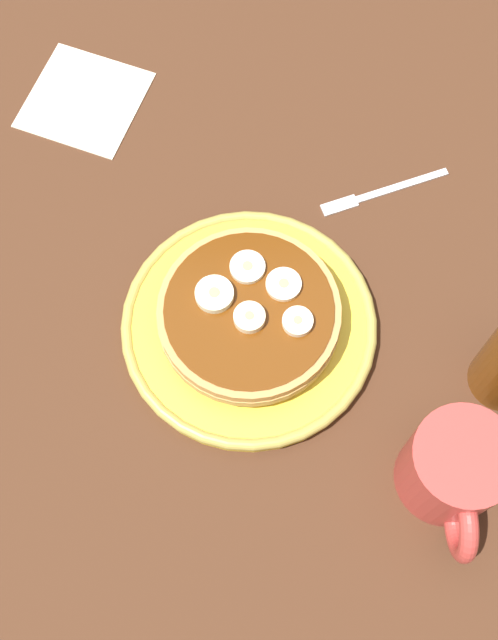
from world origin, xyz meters
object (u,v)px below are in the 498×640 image
banana_slice_1 (284,285)px  fork (377,193)px  coffee_mug (455,471)px  banana_slice_2 (250,267)px  napkin (84,99)px  banana_slice_4 (214,295)px  banana_slice_3 (298,322)px  banana_slice_0 (244,318)px  plate (249,326)px  pancake_stack (249,313)px

banana_slice_1 → fork: size_ratio=0.24×
banana_slice_1 → coffee_mug: (16.29, 12.70, -0.61)cm
banana_slice_2 → napkin: size_ratio=0.28×
banana_slice_1 → banana_slice_4: 5.95cm
banana_slice_2 → banana_slice_3: size_ratio=1.18×
banana_slice_1 → coffee_mug: bearing=38.0°
banana_slice_3 → fork: bearing=149.6°
banana_slice_4 → banana_slice_0: bearing=47.7°
banana_slice_2 → fork: size_ratio=0.24×
banana_slice_3 → napkin: (-26.81, -19.74, -5.02)cm
banana_slice_0 → banana_slice_4: 3.30cm
banana_slice_0 → banana_slice_2: (-4.73, 0.64, -0.17)cm
banana_slice_0 → banana_slice_1: bearing=131.0°
banana_slice_1 → banana_slice_3: size_ratio=1.17×
banana_slice_3 → napkin: banana_slice_3 is taller
plate → banana_slice_0: (0.94, -0.44, 4.28)cm
napkin → fork: bearing=67.4°
banana_slice_3 → coffee_mug: bearing=42.4°
pancake_stack → napkin: bearing=-147.9°
banana_slice_2 → banana_slice_3: banana_slice_3 is taller
napkin → fork: (11.86, 28.50, 0.10)cm
pancake_stack → banana_slice_4: banana_slice_4 is taller
pancake_stack → coffee_mug: coffee_mug is taller
pancake_stack → banana_slice_1: 3.94cm
napkin → coffee_mug: bearing=38.4°
pancake_stack → banana_slice_3: size_ratio=6.39×
plate → pancake_stack: bearing=175.9°
banana_slice_1 → banana_slice_2: size_ratio=1.00×
banana_slice_0 → coffee_mug: bearing=50.6°
pancake_stack → fork: (-13.21, 12.75, -2.92)cm
banana_slice_3 → pancake_stack: bearing=-113.6°
banana_slice_3 → banana_slice_0: bearing=-96.1°
pancake_stack → banana_slice_0: 2.48cm
plate → pancake_stack: 2.22cm
banana_slice_0 → fork: (-14.48, 13.22, -5.00)cm
banana_slice_4 → coffee_mug: bearing=50.2°
banana_slice_2 → napkin: bearing=-143.6°
coffee_mug → fork: (-27.77, -2.94, -4.21)cm
banana_slice_4 → fork: 20.50cm
plate → coffee_mug: coffee_mug is taller
banana_slice_2 → banana_slice_3: bearing=36.2°
banana_slice_0 → coffee_mug: 20.93cm
banana_slice_1 → banana_slice_4: bearing=-82.5°
banana_slice_1 → banana_slice_0: bearing=-49.0°
napkin → banana_slice_0: bearing=30.1°
banana_slice_1 → napkin: bearing=-141.2°
banana_slice_1 → banana_slice_4: size_ratio=0.93×
pancake_stack → banana_slice_1: banana_slice_1 is taller
plate → pancake_stack: (-0.33, 0.02, 2.20)cm
banana_slice_3 → fork: 18.02cm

